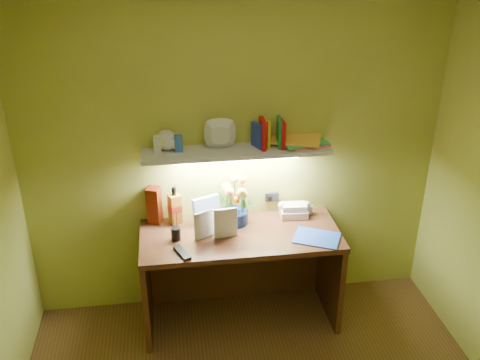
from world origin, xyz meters
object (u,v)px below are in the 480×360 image
at_px(desk, 240,277).
at_px(flower_bouquet, 235,202).
at_px(desk_clock, 308,210).
at_px(telephone, 294,209).
at_px(whisky_bottle, 175,205).

distance_m(desk, flower_bouquet, 0.57).
bearing_deg(desk_clock, telephone, -158.42).
relative_size(flower_bouquet, telephone, 1.73).
bearing_deg(telephone, flower_bouquet, -171.36).
distance_m(telephone, whisky_bottle, 0.87).
bearing_deg(desk_clock, flower_bouquet, -157.96).
height_order(flower_bouquet, whisky_bottle, flower_bouquet).
bearing_deg(desk_clock, desk, -141.77).
height_order(desk_clock, whisky_bottle, whisky_bottle).
xyz_separation_m(desk, telephone, (0.43, 0.19, 0.43)).
xyz_separation_m(desk, flower_bouquet, (-0.02, 0.16, 0.54)).
distance_m(flower_bouquet, whisky_bottle, 0.43).
bearing_deg(desk, flower_bouquet, 96.17).
xyz_separation_m(telephone, whisky_bottle, (-0.87, 0.02, 0.09)).
distance_m(desk, desk_clock, 0.70).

